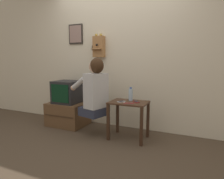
{
  "coord_description": "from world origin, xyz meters",
  "views": [
    {
      "loc": [
        1.38,
        -2.2,
        1.21
      ],
      "look_at": [
        0.14,
        0.55,
        0.76
      ],
      "focal_mm": 32.0,
      "sensor_mm": 36.0,
      "label": 1
    }
  ],
  "objects": [
    {
      "name": "wall_phone_antique",
      "position": [
        -0.35,
        1.04,
        1.45
      ],
      "size": [
        0.25,
        0.19,
        0.79
      ],
      "color": "#9E6B3D"
    },
    {
      "name": "television",
      "position": [
        -0.86,
        0.75,
        0.63
      ],
      "size": [
        0.45,
        0.42,
        0.41
      ],
      "color": "#232326",
      "rests_on": "tv_stand"
    },
    {
      "name": "wall_back",
      "position": [
        0.0,
        1.12,
        1.27
      ],
      "size": [
        6.8,
        0.05,
        2.55
      ],
      "color": "beige",
      "rests_on": "ground_plane"
    },
    {
      "name": "toothbrush",
      "position": [
        0.42,
        0.48,
        0.59
      ],
      "size": [
        0.15,
        0.07,
        0.02
      ],
      "rotation": [
        0.0,
        0.0,
        1.93
      ],
      "color": "#D83F4C",
      "rests_on": "side_table"
    },
    {
      "name": "person",
      "position": [
        -0.15,
        0.51,
        0.76
      ],
      "size": [
        0.6,
        0.49,
        0.92
      ],
      "rotation": [
        0.0,
        0.0,
        1.29
      ],
      "color": "#2D3347",
      "rests_on": "ground_plane"
    },
    {
      "name": "cell_phone_held",
      "position": [
        0.29,
        0.54,
        0.59
      ],
      "size": [
        0.11,
        0.14,
        0.01
      ],
      "rotation": [
        0.0,
        0.0,
        -0.47
      ],
      "color": "silver",
      "rests_on": "side_table"
    },
    {
      "name": "ground_plane",
      "position": [
        0.0,
        0.0,
        0.0
      ],
      "size": [
        14.0,
        14.0,
        0.0
      ],
      "primitive_type": "plane",
      "color": "#4C3D2D"
    },
    {
      "name": "side_table",
      "position": [
        0.39,
        0.6,
        0.45
      ],
      "size": [
        0.57,
        0.42,
        0.58
      ],
      "color": "#422819",
      "rests_on": "ground_plane"
    },
    {
      "name": "water_bottle",
      "position": [
        0.39,
        0.69,
        0.68
      ],
      "size": [
        0.06,
        0.06,
        0.21
      ],
      "color": "#ADC6DB",
      "rests_on": "side_table"
    },
    {
      "name": "framed_picture",
      "position": [
        -0.87,
        1.09,
        1.7
      ],
      "size": [
        0.3,
        0.03,
        0.37
      ],
      "color": "#2D2823"
    },
    {
      "name": "cell_phone_spare",
      "position": [
        0.5,
        0.62,
        0.59
      ],
      "size": [
        0.13,
        0.13,
        0.01
      ],
      "rotation": [
        0.0,
        0.0,
        0.73
      ],
      "color": "maroon",
      "rests_on": "side_table"
    },
    {
      "name": "tv_stand",
      "position": [
        -0.87,
        0.77,
        0.21
      ],
      "size": [
        0.68,
        0.56,
        0.43
      ],
      "color": "brown",
      "rests_on": "ground_plane"
    }
  ]
}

